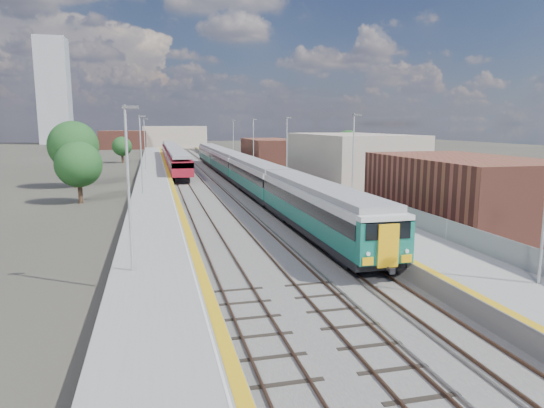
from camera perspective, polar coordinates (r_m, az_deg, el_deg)
name	(u,v)px	position (r m, az deg, el deg)	size (l,w,h in m)	color
ground	(224,182)	(65.54, -5.72, 2.61)	(320.00, 320.00, 0.00)	#47443A
ballast_bed	(205,180)	(67.73, -7.91, 2.81)	(10.50, 155.00, 0.06)	#565451
tracks	(208,178)	(69.44, -7.56, 3.04)	(8.96, 160.00, 0.17)	#4C3323
platform_right	(258,175)	(68.84, -1.66, 3.42)	(4.70, 155.00, 8.52)	slate
platform_left	(154,178)	(67.32, -13.69, 3.01)	(4.30, 155.00, 8.52)	slate
buildings	(120,114)	(153.35, -17.43, 10.10)	(72.00, 185.50, 40.00)	brown
green_train	(240,168)	(61.31, -3.80, 4.26)	(2.87, 79.83, 3.16)	black
red_train	(173,155)	(90.40, -11.53, 5.66)	(2.82, 57.16, 3.56)	black
tree_a	(78,164)	(50.70, -21.81, 4.35)	(4.48, 4.48, 6.08)	#382619
tree_b	(73,146)	(63.62, -22.33, 6.35)	(5.96, 5.96, 8.08)	#382619
tree_c	(122,146)	(101.65, -17.24, 6.49)	(3.86, 3.86, 5.23)	#382619
tree_d	(348,144)	(86.03, 8.92, 6.95)	(4.91, 4.91, 6.65)	#382619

